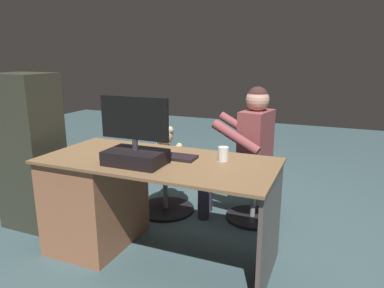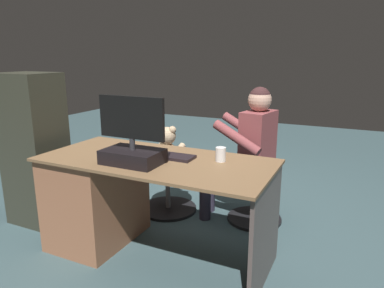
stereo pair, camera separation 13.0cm
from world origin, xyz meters
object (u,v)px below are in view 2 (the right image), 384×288
(keyboard, at_px, (165,155))
(cup, at_px, (221,154))
(teddy_bear, at_px, (168,148))
(office_chair_teddy, at_px, (168,185))
(monitor, at_px, (132,145))
(computer_mouse, at_px, (126,149))
(tv_remote, at_px, (112,156))
(visitor_chair, at_px, (255,193))
(person, at_px, (246,145))
(desk, at_px, (107,195))

(keyboard, bearing_deg, cup, -169.90)
(teddy_bear, bearing_deg, office_chair_teddy, 90.00)
(office_chair_teddy, distance_m, teddy_bear, 0.35)
(teddy_bear, bearing_deg, monitor, 104.62)
(computer_mouse, bearing_deg, tv_remote, 90.80)
(visitor_chair, bearing_deg, cup, 84.77)
(office_chair_teddy, xyz_separation_m, visitor_chair, (-0.77, -0.14, 0.01))
(office_chair_teddy, relative_size, teddy_bear, 1.42)
(office_chair_teddy, height_order, person, person)
(tv_remote, bearing_deg, cup, -147.78)
(desk, relative_size, visitor_chair, 3.40)
(computer_mouse, bearing_deg, person, -132.91)
(teddy_bear, height_order, visitor_chair, teddy_bear)
(computer_mouse, bearing_deg, office_chair_teddy, -89.38)
(cup, bearing_deg, computer_mouse, 4.82)
(monitor, relative_size, keyboard, 1.11)
(cup, height_order, teddy_bear, cup)
(monitor, xyz_separation_m, computer_mouse, (0.21, -0.22, -0.10))
(person, bearing_deg, office_chair_teddy, 10.13)
(desk, height_order, cup, cup)
(desk, xyz_separation_m, office_chair_teddy, (-0.13, -0.69, -0.14))
(computer_mouse, distance_m, office_chair_teddy, 0.78)
(monitor, xyz_separation_m, keyboard, (-0.11, -0.21, -0.11))
(cup, distance_m, visitor_chair, 0.85)
(computer_mouse, distance_m, visitor_chair, 1.17)
(cup, relative_size, visitor_chair, 0.20)
(keyboard, bearing_deg, computer_mouse, -1.54)
(cup, bearing_deg, desk, 9.40)
(computer_mouse, bearing_deg, visitor_chair, -135.88)
(desk, bearing_deg, keyboard, -171.18)
(computer_mouse, bearing_deg, monitor, 133.68)
(visitor_chair, bearing_deg, desk, 42.37)
(tv_remote, relative_size, person, 0.13)
(computer_mouse, xyz_separation_m, teddy_bear, (0.01, -0.62, -0.14))
(office_chair_teddy, xyz_separation_m, teddy_bear, (0.00, -0.01, 0.35))
(computer_mouse, bearing_deg, teddy_bear, -89.39)
(teddy_bear, distance_m, visitor_chair, 0.85)
(monitor, xyz_separation_m, tv_remote, (0.21, -0.05, -0.11))
(person, bearing_deg, monitor, 64.00)
(computer_mouse, distance_m, person, 1.00)
(desk, distance_m, computer_mouse, 0.39)
(office_chair_teddy, bearing_deg, monitor, 104.84)
(desk, relative_size, monitor, 3.37)
(monitor, relative_size, computer_mouse, 4.86)
(cup, height_order, person, person)
(keyboard, relative_size, tv_remote, 2.80)
(cup, bearing_deg, teddy_bear, -38.19)
(person, bearing_deg, cup, 92.38)
(desk, distance_m, monitor, 0.59)
(office_chair_teddy, relative_size, person, 0.45)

